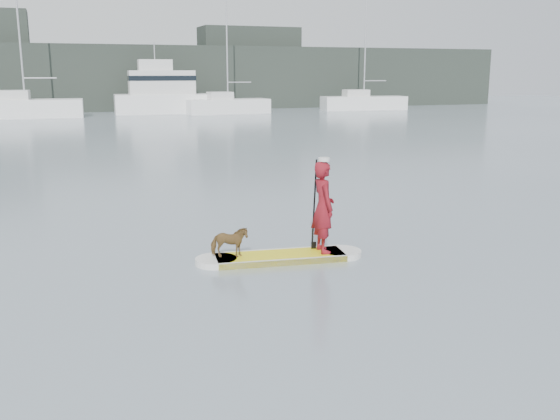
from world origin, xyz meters
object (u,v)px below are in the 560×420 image
object	(u,v)px
paddleboard	(280,257)
motor_yacht_a	(168,94)
dog	(229,242)
sailboat_d	(25,106)
paddler	(323,207)
sailboat_f	(363,101)
sailboat_e	(227,105)

from	to	relation	value
paddleboard	motor_yacht_a	world-z (taller)	motor_yacht_a
paddleboard	dog	size ratio (longest dim) A/B	4.62
dog	motor_yacht_a	distance (m)	44.87
dog	sailboat_d	xyz separation A→B (m)	(-4.93, 42.61, 0.49)
sailboat_d	motor_yacht_a	xyz separation A→B (m)	(11.72, 1.73, 0.80)
paddler	sailboat_d	bearing A→B (deg)	13.02
dog	sailboat_f	xyz separation A→B (m)	(25.12, 42.89, 0.39)
sailboat_d	sailboat_f	size ratio (longest dim) A/B	1.06
sailboat_f	motor_yacht_a	distance (m)	18.40
paddleboard	motor_yacht_a	size ratio (longest dim) A/B	0.32
sailboat_d	sailboat_e	distance (m)	16.43
sailboat_d	sailboat_f	xyz separation A→B (m)	(30.04, 0.29, -0.10)
paddler	sailboat_f	bearing A→B (deg)	-24.31
paddleboard	sailboat_e	xyz separation A→B (m)	(10.51, 42.24, 0.68)
paddler	sailboat_f	size ratio (longest dim) A/B	0.15
paddleboard	paddler	distance (m)	1.29
paddleboard	dog	world-z (taller)	dog
paddleboard	paddler	xyz separation A→B (m)	(0.86, -0.11, 0.96)
paddler	sailboat_f	world-z (taller)	sailboat_f
paddleboard	sailboat_d	bearing A→B (deg)	105.40
paddleboard	sailboat_f	world-z (taller)	sailboat_f
sailboat_d	dog	bearing A→B (deg)	-79.56
sailboat_f	sailboat_d	bearing A→B (deg)	-172.29
sailboat_e	motor_yacht_a	world-z (taller)	sailboat_e
paddleboard	paddler	world-z (taller)	paddler
paddler	sailboat_f	distance (m)	49.02
paddler	paddleboard	bearing A→B (deg)	86.52
sailboat_e	dog	bearing A→B (deg)	-107.95
paddler	dog	size ratio (longest dim) A/B	2.53
motor_yacht_a	dog	bearing A→B (deg)	-95.40
paddleboard	sailboat_e	distance (m)	43.54
sailboat_d	sailboat_e	xyz separation A→B (m)	(16.42, -0.50, -0.17)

